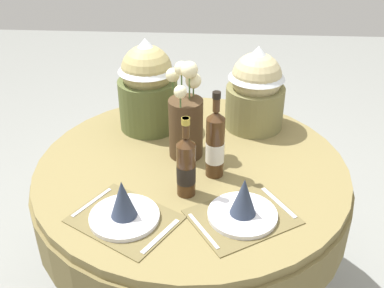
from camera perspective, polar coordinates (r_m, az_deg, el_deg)
The scene contains 8 objects.
dining_table at distance 1.97m, azimuth -0.05°, elevation -5.96°, with size 1.28×1.28×0.77m.
place_setting_left at distance 1.61m, azimuth -8.28°, elevation -7.78°, with size 0.43×0.40×0.16m.
place_setting_right at distance 1.61m, azimuth 6.21°, elevation -7.55°, with size 0.43×0.40×0.16m.
flower_vase at distance 1.88m, azimuth -0.77°, elevation 3.03°, with size 0.16×0.22×0.40m.
wine_bottle_left at distance 1.77m, azimuth 2.83°, elevation 0.00°, with size 0.07×0.07×0.35m.
wine_bottle_centre at distance 1.67m, azimuth -0.73°, elevation -2.70°, with size 0.07×0.07×0.31m.
gift_tub_back_left at distance 2.08m, azimuth -5.44°, elevation 7.54°, with size 0.26×0.26×0.42m.
gift_tub_back_right at distance 2.10m, azimuth 7.77°, elevation 7.04°, with size 0.26×0.26×0.38m.
Camera 1 is at (0.10, -1.57, 1.83)m, focal length 43.97 mm.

